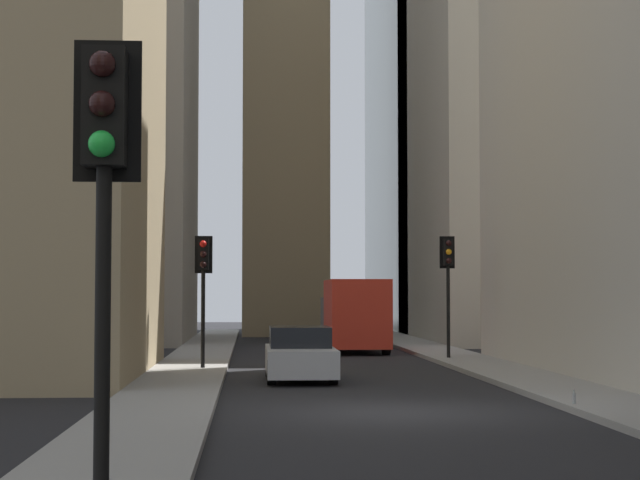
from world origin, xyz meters
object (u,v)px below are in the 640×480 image
Objects in this scene: sedan_silver at (300,355)px; traffic_light_midblock at (448,268)px; traffic_light_far_junction at (203,271)px; discarded_bottle at (574,398)px; delivery_truck at (354,315)px; traffic_light_foreground at (104,178)px.

traffic_light_midblock is (7.55, -5.39, 2.51)m from sedan_silver.
discarded_bottle is at bearing -144.54° from traffic_light_far_junction.
traffic_light_midblock is 1.07× the size of traffic_light_far_junction.
delivery_truck is 34.66m from traffic_light_foreground.
sedan_silver is 9.26m from discarded_bottle.
traffic_light_midblock reaches higher than traffic_light_far_junction.
delivery_truck is 1.67× the size of traffic_light_far_junction.
delivery_truck is at bearing 5.79° from discarded_bottle.
traffic_light_foreground reaches higher than traffic_light_far_junction.
delivery_truck is 1.50× the size of sedan_silver.
traffic_light_far_junction is (23.30, 0.28, -0.18)m from traffic_light_foreground.
traffic_light_far_junction is at bearing 35.46° from discarded_bottle.
traffic_light_midblock is at bearing -1.45° from discarded_bottle.
discarded_bottle is (-21.74, -2.20, -1.21)m from delivery_truck.
traffic_light_foreground is 15.19× the size of discarded_bottle.
delivery_truck is 7.12m from traffic_light_midblock.
sedan_silver is at bearing 32.73° from discarded_bottle.
delivery_truck reaches higher than discarded_bottle.
delivery_truck is 14.26m from sedan_silver.
traffic_light_far_junction reaches higher than discarded_bottle.
delivery_truck is 1.57× the size of traffic_light_midblock.
traffic_light_foreground reaches higher than delivery_truck.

